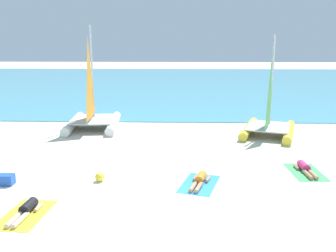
# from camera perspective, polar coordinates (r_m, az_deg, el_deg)

# --- Properties ---
(ground_plane) EXTENTS (120.00, 120.00, 0.00)m
(ground_plane) POSITION_cam_1_polar(r_m,az_deg,el_deg) (20.88, 0.44, 0.04)
(ground_plane) COLOR beige
(ocean_water) EXTENTS (120.00, 40.00, 0.05)m
(ocean_water) POSITION_cam_1_polar(r_m,az_deg,el_deg) (41.38, 1.13, 6.68)
(ocean_water) COLOR #4C9EB7
(ocean_water) RESTS_ON ground
(sailboat_white) EXTENTS (3.03, 4.44, 5.54)m
(sailboat_white) POSITION_cam_1_polar(r_m,az_deg,el_deg) (20.57, -11.62, 1.92)
(sailboat_white) COLOR white
(sailboat_white) RESTS_ON ground
(sailboat_yellow) EXTENTS (3.57, 4.44, 5.03)m
(sailboat_yellow) POSITION_cam_1_polar(r_m,az_deg,el_deg) (19.37, 15.35, 0.78)
(sailboat_yellow) COLOR yellow
(sailboat_yellow) RESTS_ON ground
(towel_leftmost) EXTENTS (1.25, 1.98, 0.01)m
(towel_leftmost) POSITION_cam_1_polar(r_m,az_deg,el_deg) (11.31, -21.21, -12.67)
(towel_leftmost) COLOR yellow
(towel_leftmost) RESTS_ON ground
(sunbather_leftmost) EXTENTS (0.57, 1.57, 0.30)m
(sunbather_leftmost) POSITION_cam_1_polar(r_m,az_deg,el_deg) (11.31, -21.11, -11.96)
(sunbather_leftmost) COLOR black
(sunbather_leftmost) RESTS_ON towel_leftmost
(towel_center_left) EXTENTS (1.59, 2.13, 0.01)m
(towel_center_left) POSITION_cam_1_polar(r_m,az_deg,el_deg) (12.66, 4.86, -8.94)
(towel_center_left) COLOR #338CD8
(towel_center_left) RESTS_ON ground
(sunbather_center_left) EXTENTS (0.81, 1.54, 0.30)m
(sunbather_center_left) POSITION_cam_1_polar(r_m,az_deg,el_deg) (12.68, 4.94, -8.30)
(sunbather_center_left) COLOR orange
(sunbather_center_left) RESTS_ON towel_center_left
(towel_center_right) EXTENTS (1.16, 1.94, 0.01)m
(towel_center_right) POSITION_cam_1_polar(r_m,az_deg,el_deg) (14.61, 20.53, -6.69)
(towel_center_right) COLOR #4CB266
(towel_center_right) RESTS_ON ground
(sunbather_center_right) EXTENTS (0.55, 1.56, 0.30)m
(sunbather_center_right) POSITION_cam_1_polar(r_m,az_deg,el_deg) (14.63, 20.48, -6.14)
(sunbather_center_right) COLOR #D83372
(sunbather_center_right) RESTS_ON towel_center_right
(beach_ball) EXTENTS (0.32, 0.32, 0.32)m
(beach_ball) POSITION_cam_1_polar(r_m,az_deg,el_deg) (13.01, -10.55, -7.78)
(beach_ball) COLOR yellow
(beach_ball) RESTS_ON ground
(cooler_box) EXTENTS (0.50, 0.36, 0.36)m
(cooler_box) POSITION_cam_1_polar(r_m,az_deg,el_deg) (13.64, -23.81, -7.62)
(cooler_box) COLOR blue
(cooler_box) RESTS_ON ground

